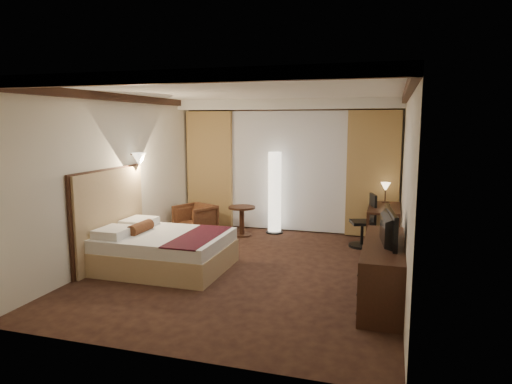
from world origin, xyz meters
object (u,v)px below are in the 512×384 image
(bed, at_px, (165,251))
(armchair, at_px, (195,218))
(side_table, at_px, (242,221))
(floor_lamp, at_px, (275,193))
(dresser, at_px, (383,271))
(office_chair, at_px, (362,220))
(television, at_px, (383,220))
(desk, at_px, (383,227))

(bed, xyz_separation_m, armchair, (-0.43, 2.07, 0.07))
(side_table, relative_size, floor_lamp, 0.35)
(armchair, distance_m, side_table, 0.94)
(floor_lamp, relative_size, dresser, 0.87)
(armchair, relative_size, side_table, 1.16)
(bed, height_order, dresser, dresser)
(floor_lamp, distance_m, dresser, 3.80)
(office_chair, height_order, television, television)
(armchair, bearing_deg, side_table, 40.11)
(side_table, distance_m, floor_lamp, 0.88)
(floor_lamp, xyz_separation_m, office_chair, (1.79, -0.57, -0.35))
(armchair, height_order, dresser, dresser)
(desk, bearing_deg, armchair, -177.83)
(side_table, xyz_separation_m, office_chair, (2.36, -0.16, 0.19))
(office_chair, bearing_deg, desk, -10.06)
(desk, bearing_deg, floor_lamp, 166.44)
(side_table, bearing_deg, floor_lamp, 35.68)
(dresser, bearing_deg, office_chair, 99.60)
(office_chair, xyz_separation_m, dresser, (0.42, -2.49, -0.11))
(desk, distance_m, dresser, 2.54)
(bed, bearing_deg, side_table, 78.51)
(desk, bearing_deg, side_table, 177.61)
(bed, height_order, desk, desk)
(side_table, distance_m, desk, 2.73)
(armchair, relative_size, office_chair, 0.70)
(armchair, xyz_separation_m, side_table, (0.90, 0.25, -0.05))
(bed, xyz_separation_m, floor_lamp, (1.04, 2.73, 0.56))
(side_table, xyz_separation_m, dresser, (2.78, -2.65, 0.08))
(side_table, xyz_separation_m, floor_lamp, (0.57, 0.41, 0.54))
(dresser, bearing_deg, floor_lamp, 125.82)
(side_table, distance_m, dresser, 3.84)
(bed, bearing_deg, television, -5.93)
(bed, distance_m, side_table, 2.37)
(office_chair, xyz_separation_m, television, (0.39, -2.49, 0.54))
(armchair, height_order, office_chair, office_chair)
(bed, xyz_separation_m, television, (3.22, -0.33, 0.76))
(office_chair, bearing_deg, television, -98.81)
(side_table, bearing_deg, armchair, -164.42)
(floor_lamp, height_order, office_chair, floor_lamp)
(armchair, bearing_deg, bed, -53.75)
(floor_lamp, bearing_deg, television, -54.55)
(armchair, relative_size, dresser, 0.36)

